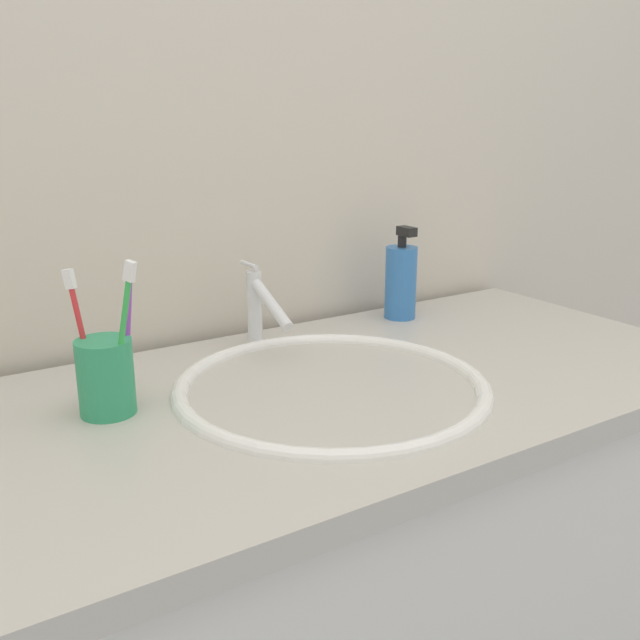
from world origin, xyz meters
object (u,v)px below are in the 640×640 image
Objects in this scene: toothbrush_purple at (128,326)px; toothbrush_red at (81,330)px; toothbrush_cup at (106,377)px; toothbrush_green at (123,329)px; faucet at (260,305)px; soap_dispenser at (401,281)px.

toothbrush_purple is 1.02× the size of toothbrush_red.
toothbrush_purple is at bearing -17.23° from toothbrush_red.
toothbrush_purple reaches higher than toothbrush_red.
toothbrush_cup is 0.08m from toothbrush_green.
toothbrush_purple reaches higher than faucet.
soap_dispenser is at bearing 16.94° from toothbrush_green.
toothbrush_purple is at bearing 8.15° from toothbrush_cup.
faucet is at bearing 24.28° from toothbrush_cup.
toothbrush_cup is 0.53× the size of toothbrush_purple.
toothbrush_red is at bearing 162.77° from toothbrush_purple.
soap_dispenser is (0.58, 0.14, 0.02)m from toothbrush_cup.
toothbrush_green is at bearing -149.31° from faucet.
toothbrush_purple is 1.07× the size of soap_dispenser.
toothbrush_cup is 0.60m from soap_dispenser.
toothbrush_red is 0.91× the size of toothbrush_green.
toothbrush_red is at bearing -168.68° from soap_dispenser.
toothbrush_green is (0.04, -0.05, 0.01)m from toothbrush_red.
toothbrush_purple reaches higher than soap_dispenser.
toothbrush_green is (-0.02, -0.04, 0.01)m from toothbrush_purple.
toothbrush_purple reaches higher than toothbrush_cup.
soap_dispenser is at bearing 13.69° from toothbrush_cup.
toothbrush_red is at bearing 125.10° from toothbrush_green.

